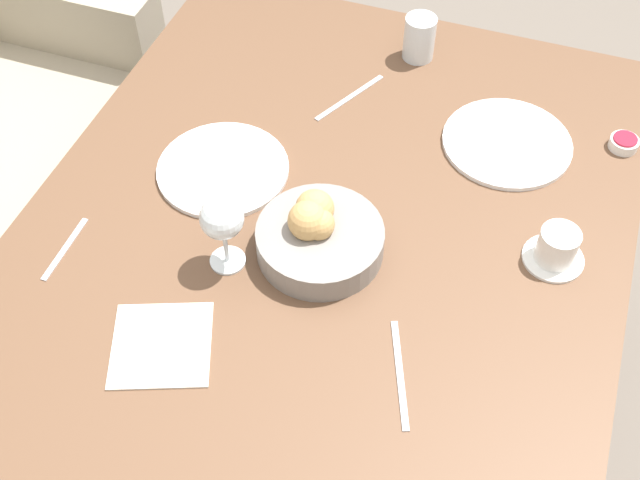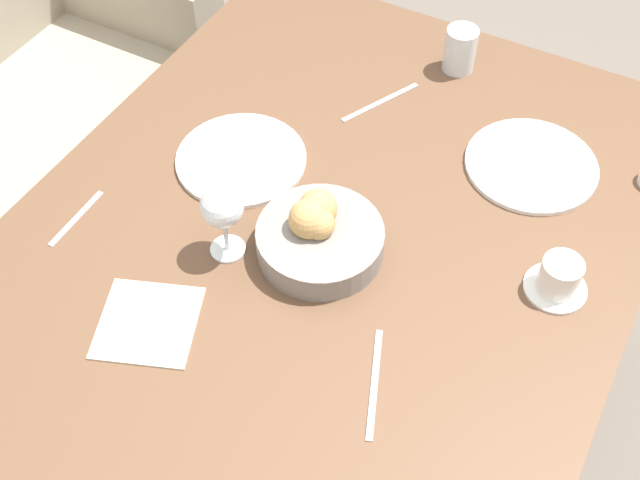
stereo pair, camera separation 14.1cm
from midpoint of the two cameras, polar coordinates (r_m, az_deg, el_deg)
name	(u,v)px [view 1 (the left image)]	position (r m, az deg, el deg)	size (l,w,h in m)	color
ground_plane	(308,456)	(2.07, -2.88, -15.24)	(10.00, 10.00, 0.00)	#6B6056
dining_table	(304,299)	(1.47, -3.92, -4.36)	(1.60, 1.09, 0.76)	brown
bread_basket	(318,235)	(1.41, -2.99, 0.17)	(0.23, 0.23, 0.11)	gray
plate_near_right	(507,143)	(1.64, 10.77, 6.67)	(0.26, 0.26, 0.01)	white
plate_far_center	(223,169)	(1.58, -9.47, 4.86)	(0.26, 0.26, 0.01)	white
water_tumbler	(419,38)	(1.81, 4.81, 14.03)	(0.07, 0.07, 0.10)	silver
wine_glass	(222,220)	(1.35, -9.97, 1.21)	(0.08, 0.08, 0.16)	silver
coffee_cup	(557,248)	(1.44, 13.82, -0.73)	(0.11, 0.11, 0.07)	white
jam_bowl_berry	(624,143)	(1.69, 18.60, 6.43)	(0.06, 0.06, 0.03)	white
fork_silver	(400,374)	(1.29, 2.56, -9.69)	(0.19, 0.08, 0.00)	#B7B7BC
knife_silver	(350,97)	(1.72, -0.25, 9.98)	(0.18, 0.10, 0.00)	#B7B7BC
spoon_coffee	(65,249)	(1.53, -20.23, -0.74)	(0.15, 0.01, 0.00)	#B7B7BC
napkin	(162,345)	(1.36, -14.17, -7.44)	(0.21, 0.21, 0.00)	silver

